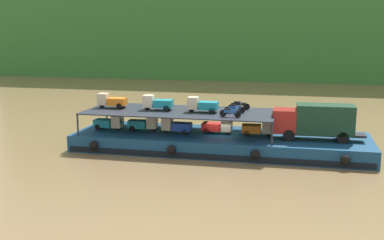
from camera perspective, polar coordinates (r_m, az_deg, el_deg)
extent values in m
plane|color=brown|center=(44.23, 3.37, -3.58)|extent=(400.00, 400.00, 0.00)
cube|color=#33702D|center=(115.86, 9.53, 13.24)|extent=(124.42, 32.83, 31.98)
cube|color=navy|center=(44.05, 3.38, -2.64)|extent=(26.66, 7.64, 1.50)
cube|color=black|center=(40.48, 2.48, -4.43)|extent=(26.13, 0.06, 0.50)
sphere|color=black|center=(43.26, -11.62, -2.96)|extent=(0.79, 0.79, 0.79)
sphere|color=black|center=(40.90, -2.48, -3.55)|extent=(0.79, 0.79, 0.79)
sphere|color=black|center=(39.70, 7.50, -4.08)|extent=(0.79, 0.79, 0.79)
sphere|color=black|center=(39.74, 17.79, -4.51)|extent=(0.79, 0.79, 0.79)
cube|color=maroon|center=(42.56, 10.94, -0.06)|extent=(2.06, 2.24, 2.00)
cube|color=#192833|center=(42.51, 9.57, 0.45)|extent=(0.11, 1.84, 0.60)
cube|color=#193823|center=(42.65, 15.52, 0.10)|extent=(4.86, 2.43, 2.50)
cube|color=black|center=(42.91, 15.44, -1.60)|extent=(6.84, 1.57, 0.20)
cylinder|color=black|center=(43.77, 11.42, -1.25)|extent=(1.01, 0.31, 1.00)
cylinder|color=black|center=(41.80, 11.43, -1.82)|extent=(1.01, 0.31, 1.00)
cylinder|color=black|center=(44.04, 17.21, -1.45)|extent=(1.01, 0.31, 1.00)
cylinder|color=black|center=(42.08, 17.49, -2.03)|extent=(1.01, 0.31, 1.00)
cylinder|color=#232833|center=(46.45, 9.99, 0.14)|extent=(0.16, 0.16, 2.00)
cylinder|color=#232833|center=(39.91, 9.51, -1.62)|extent=(0.16, 0.16, 2.00)
cylinder|color=#232833|center=(50.26, -10.11, 0.95)|extent=(0.16, 0.16, 2.00)
cylinder|color=#232833|center=(44.29, -13.43, -0.53)|extent=(0.16, 0.16, 2.00)
cube|color=#232833|center=(44.25, -1.45, 1.02)|extent=(17.46, 6.84, 0.10)
cube|color=teal|center=(46.46, -10.43, -0.34)|extent=(1.76, 1.28, 0.70)
cube|color=beige|center=(45.83, -8.86, -0.19)|extent=(0.95, 1.04, 1.10)
cube|color=#19232D|center=(45.62, -8.33, -0.09)|extent=(0.08, 0.85, 0.38)
cylinder|color=black|center=(45.88, -8.67, -0.87)|extent=(0.57, 0.17, 0.56)
cylinder|color=black|center=(46.24, -11.15, -0.87)|extent=(0.57, 0.17, 0.56)
cylinder|color=black|center=(47.17, -10.57, -0.61)|extent=(0.57, 0.17, 0.56)
cube|color=teal|center=(45.50, -6.47, -0.47)|extent=(1.77, 1.30, 0.70)
cube|color=beige|center=(45.10, -4.76, -0.28)|extent=(0.96, 1.05, 1.10)
cube|color=#19232D|center=(44.97, -4.18, -0.16)|extent=(0.09, 0.85, 0.38)
cylinder|color=black|center=(45.18, -4.57, -0.97)|extent=(0.57, 0.17, 0.56)
cylinder|color=black|center=(45.18, -7.13, -1.02)|extent=(0.57, 0.17, 0.56)
cylinder|color=black|center=(46.18, -6.76, -0.75)|extent=(0.57, 0.17, 0.56)
cube|color=#1E47B7|center=(43.98, -1.21, -0.80)|extent=(1.73, 1.24, 0.70)
cube|color=beige|center=(44.32, -2.95, -0.45)|extent=(0.92, 1.02, 1.10)
cube|color=#19232D|center=(44.44, -3.53, -0.28)|extent=(0.06, 0.85, 0.38)
cylinder|color=black|center=(44.48, -3.13, -1.14)|extent=(0.56, 0.15, 0.56)
cylinder|color=black|center=(44.45, -0.53, -1.13)|extent=(0.56, 0.15, 0.56)
cylinder|color=black|center=(43.45, -0.88, -1.41)|extent=(0.56, 0.15, 0.56)
cube|color=red|center=(44.08, 2.37, -0.78)|extent=(1.77, 1.30, 0.70)
cube|color=beige|center=(43.73, 4.15, -0.62)|extent=(0.96, 1.05, 1.10)
cube|color=#19232D|center=(43.62, 4.76, -0.52)|extent=(0.09, 0.85, 0.38)
cylinder|color=black|center=(43.82, 4.33, -1.34)|extent=(0.57, 0.17, 0.56)
cylinder|color=black|center=(43.74, 1.69, -1.33)|extent=(0.57, 0.17, 0.56)
cylinder|color=black|center=(44.75, 2.03, -1.06)|extent=(0.57, 0.17, 0.56)
cube|color=orange|center=(43.47, 7.09, -1.02)|extent=(1.76, 1.28, 0.70)
cube|color=beige|center=(43.39, 8.94, -0.82)|extent=(0.95, 1.04, 1.10)
cube|color=#19232D|center=(43.37, 9.57, -0.70)|extent=(0.08, 0.85, 0.38)
cylinder|color=black|center=(43.51, 9.12, -1.54)|extent=(0.57, 0.17, 0.56)
cylinder|color=black|center=(43.05, 6.51, -1.60)|extent=(0.57, 0.17, 0.56)
cylinder|color=black|center=(44.08, 6.59, -1.31)|extent=(0.57, 0.17, 0.56)
cube|color=orange|center=(46.29, -8.89, 2.18)|extent=(1.72, 1.23, 0.70)
cube|color=#C6B793|center=(46.77, -10.51, 2.47)|extent=(0.92, 1.01, 1.10)
cube|color=#19232D|center=(46.94, -11.04, 2.61)|extent=(0.05, 0.85, 0.38)
cylinder|color=black|center=(46.91, -10.65, 1.81)|extent=(0.56, 0.15, 0.56)
cylinder|color=black|center=(46.70, -8.19, 1.84)|extent=(0.56, 0.15, 0.56)
cylinder|color=black|center=(45.72, -8.64, 1.63)|extent=(0.56, 0.15, 0.56)
cube|color=teal|center=(44.63, -3.43, 1.97)|extent=(1.75, 1.27, 0.70)
cube|color=beige|center=(44.95, -5.17, 2.27)|extent=(0.94, 1.04, 1.10)
cube|color=#19232D|center=(45.06, -5.75, 2.42)|extent=(0.08, 0.85, 0.38)
cylinder|color=black|center=(45.07, -5.35, 1.58)|extent=(0.57, 0.16, 0.56)
cylinder|color=black|center=(45.10, -2.78, 1.62)|extent=(0.57, 0.16, 0.56)
cylinder|color=black|center=(44.08, -3.09, 1.40)|extent=(0.57, 0.16, 0.56)
cube|color=teal|center=(43.39, 1.95, 1.72)|extent=(1.72, 1.23, 0.70)
cube|color=beige|center=(43.61, 0.14, 2.04)|extent=(0.92, 1.02, 1.10)
cube|color=#19232D|center=(43.68, -0.47, 2.20)|extent=(0.06, 0.85, 0.38)
cylinder|color=black|center=(43.73, -0.05, 1.34)|extent=(0.56, 0.15, 0.56)
cylinder|color=black|center=(43.90, 2.58, 1.36)|extent=(0.56, 0.15, 0.56)
cylinder|color=black|center=(42.87, 2.36, 1.13)|extent=(0.56, 0.15, 0.56)
cylinder|color=black|center=(41.10, 5.45, 0.69)|extent=(0.61, 0.17, 0.60)
cylinder|color=black|center=(41.43, 3.71, 0.80)|extent=(0.61, 0.17, 0.60)
cube|color=#1E4C99|center=(41.22, 4.58, 1.05)|extent=(1.12, 0.34, 0.28)
cube|color=black|center=(41.26, 4.25, 1.32)|extent=(0.62, 0.27, 0.12)
cylinder|color=#B2B2B7|center=(41.03, 5.33, 1.46)|extent=(0.11, 0.55, 0.04)
cylinder|color=black|center=(43.27, 5.96, 1.20)|extent=(0.61, 0.19, 0.60)
cylinder|color=black|center=(43.25, 4.24, 1.23)|extent=(0.61, 0.19, 0.60)
cube|color=#1E4C99|center=(43.21, 5.10, 1.50)|extent=(1.12, 0.36, 0.28)
cube|color=black|center=(43.18, 4.78, 1.74)|extent=(0.62, 0.29, 0.12)
cylinder|color=#B2B2B7|center=(43.17, 5.84, 1.92)|extent=(0.12, 0.55, 0.04)
cylinder|color=black|center=(45.13, 6.51, 1.59)|extent=(0.60, 0.13, 0.60)
cylinder|color=black|center=(45.35, 4.89, 1.67)|extent=(0.60, 0.13, 0.60)
cube|color=black|center=(45.20, 5.70, 1.91)|extent=(1.11, 0.26, 0.28)
cube|color=black|center=(45.21, 5.39, 2.15)|extent=(0.61, 0.23, 0.12)
cylinder|color=#B2B2B7|center=(45.06, 6.40, 2.29)|extent=(0.07, 0.55, 0.04)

